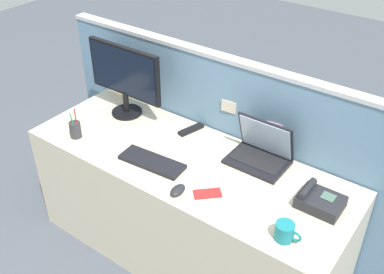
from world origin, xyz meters
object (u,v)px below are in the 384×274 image
Objects in this scene: cell_phone_red_case at (207,194)px; coffee_mug at (285,232)px; tv_remote at (191,130)px; laptop at (261,150)px; desk_phone at (319,201)px; pen_cup at (75,129)px; keyboard_main at (152,162)px; desktop_monitor at (124,76)px; computer_mouse_right_hand at (178,190)px.

cell_phone_red_case is 1.11× the size of coffee_mug.
cell_phone_red_case is 0.58m from tv_remote.
cell_phone_red_case is (-0.07, -0.40, -0.06)m from laptop.
laptop is at bearing 158.78° from desk_phone.
pen_cup is 1.36m from coffee_mug.
laptop reaches higher than keyboard_main.
laptop is 2.54× the size of coffee_mug.
cell_phone_red_case is at bearing 2.07° from pen_cup.
desktop_monitor is 2.94× the size of pen_cup.
keyboard_main is 2.17× the size of tv_remote.
computer_mouse_right_hand is at bearing -30.25° from desktop_monitor.
pen_cup reaches higher than coffee_mug.
keyboard_main is 2.94× the size of coffee_mug.
computer_mouse_right_hand reaches higher than tv_remote.
laptop is 3.18× the size of computer_mouse_right_hand.
tv_remote is at bearing 179.82° from cell_phone_red_case.
pen_cup is at bearing -156.28° from laptop.
laptop reaches higher than cell_phone_red_case.
tv_remote is at bearing 41.24° from pen_cup.
keyboard_main is at bearing 174.83° from coffee_mug.
computer_mouse_right_hand is (0.26, -0.11, 0.01)m from keyboard_main.
computer_mouse_right_hand is 0.56m from tv_remote.
desk_phone is 0.69m from computer_mouse_right_hand.
keyboard_main reaches higher than tv_remote.
tv_remote is (-0.02, 0.38, -0.00)m from keyboard_main.
coffee_mug is at bearing 39.83° from cell_phone_red_case.
tv_remote is 1.36× the size of coffee_mug.
coffee_mug is (0.85, -0.46, 0.03)m from tv_remote.
desktop_monitor is 0.95m from laptop.
pen_cup is at bearing 179.52° from coffee_mug.
desktop_monitor is at bearing -176.75° from laptop.
cell_phone_red_case is (0.13, 0.08, -0.01)m from computer_mouse_right_hand.
laptop is 1.52× the size of desk_phone.
desk_phone is at bearing -21.22° from laptop.
desk_phone is at bearing 4.61° from tv_remote.
computer_mouse_right_hand is at bearing -152.17° from desk_phone.
coffee_mug is at bearing -12.96° from tv_remote.
laptop is 1.08m from pen_cup.
desktop_monitor is 0.52m from tv_remote.
cell_phone_red_case is at bearing -30.21° from tv_remote.
coffee_mug is at bearing -9.79° from keyboard_main.
desktop_monitor is at bearing 146.49° from computer_mouse_right_hand.
pen_cup is at bearing -177.77° from keyboard_main.
pen_cup is 1.46× the size of coffee_mug.
computer_mouse_right_hand is at bearing -103.17° from cell_phone_red_case.
computer_mouse_right_hand is 0.72× the size of cell_phone_red_case.
tv_remote is (-0.40, 0.41, 0.01)m from cell_phone_red_case.
coffee_mug is (0.44, -0.04, 0.04)m from cell_phone_red_case.
pen_cup is (-0.79, 0.04, 0.03)m from computer_mouse_right_hand.
keyboard_main is at bearing 6.85° from pen_cup.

